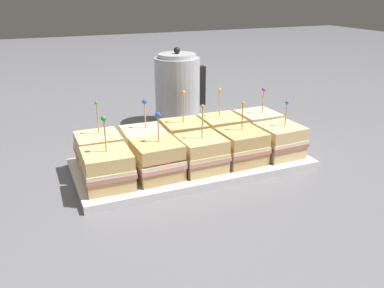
{
  "coord_description": "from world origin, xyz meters",
  "views": [
    {
      "loc": [
        -0.36,
        -0.84,
        0.41
      ],
      "look_at": [
        0.0,
        0.0,
        0.06
      ],
      "focal_mm": 38.0,
      "sensor_mm": 36.0,
      "label": 1
    }
  ],
  "objects_px": {
    "sandwich_front_right": "(242,146)",
    "sandwich_back_far_left": "(99,151)",
    "sandwich_back_center": "(183,138)",
    "sandwich_back_right": "(221,132)",
    "kettle_steel": "(178,90)",
    "sandwich_front_left": "(157,160)",
    "sandwich_front_far_right": "(279,140)",
    "serving_platter": "(192,164)",
    "sandwich_front_far_left": "(108,169)",
    "sandwich_back_far_right": "(257,127)",
    "sandwich_front_center": "(202,153)",
    "sandwich_back_left": "(144,144)"
  },
  "relations": [
    {
      "from": "sandwich_back_far_right",
      "to": "kettle_steel",
      "type": "bearing_deg",
      "value": 112.83
    },
    {
      "from": "sandwich_back_center",
      "to": "sandwich_back_right",
      "type": "xyz_separation_m",
      "value": [
        0.11,
        0.0,
        -0.0
      ]
    },
    {
      "from": "sandwich_back_far_left",
      "to": "sandwich_back_center",
      "type": "xyz_separation_m",
      "value": [
        0.21,
        -0.0,
        0.0
      ]
    },
    {
      "from": "sandwich_front_left",
      "to": "sandwich_back_far_left",
      "type": "distance_m",
      "value": 0.15
    },
    {
      "from": "sandwich_front_far_left",
      "to": "sandwich_back_far_right",
      "type": "relative_size",
      "value": 1.04
    },
    {
      "from": "sandwich_front_far_left",
      "to": "serving_platter",
      "type": "bearing_deg",
      "value": 14.19
    },
    {
      "from": "sandwich_front_left",
      "to": "sandwich_front_far_right",
      "type": "height_order",
      "value": "sandwich_front_left"
    },
    {
      "from": "sandwich_back_far_right",
      "to": "sandwich_back_center",
      "type": "bearing_deg",
      "value": 179.92
    },
    {
      "from": "sandwich_front_far_left",
      "to": "sandwich_front_right",
      "type": "relative_size",
      "value": 1.06
    },
    {
      "from": "sandwich_front_far_right",
      "to": "kettle_steel",
      "type": "bearing_deg",
      "value": 106.96
    },
    {
      "from": "sandwich_front_left",
      "to": "kettle_steel",
      "type": "xyz_separation_m",
      "value": [
        0.2,
        0.39,
        0.05
      ]
    },
    {
      "from": "sandwich_front_far_right",
      "to": "sandwich_back_left",
      "type": "bearing_deg",
      "value": 161.49
    },
    {
      "from": "sandwich_back_right",
      "to": "kettle_steel",
      "type": "height_order",
      "value": "kettle_steel"
    },
    {
      "from": "serving_platter",
      "to": "sandwich_front_right",
      "type": "bearing_deg",
      "value": -25.95
    },
    {
      "from": "serving_platter",
      "to": "sandwich_front_left",
      "type": "height_order",
      "value": "sandwich_front_left"
    },
    {
      "from": "sandwich_back_center",
      "to": "sandwich_back_far_right",
      "type": "height_order",
      "value": "sandwich_back_center"
    },
    {
      "from": "sandwich_front_far_right",
      "to": "sandwich_back_left",
      "type": "height_order",
      "value": "sandwich_back_left"
    },
    {
      "from": "sandwich_front_far_left",
      "to": "sandwich_front_far_right",
      "type": "relative_size",
      "value": 1.11
    },
    {
      "from": "sandwich_back_far_right",
      "to": "sandwich_front_center",
      "type": "bearing_deg",
      "value": -153.48
    },
    {
      "from": "sandwich_front_right",
      "to": "kettle_steel",
      "type": "height_order",
      "value": "kettle_steel"
    },
    {
      "from": "sandwich_front_right",
      "to": "sandwich_back_left",
      "type": "xyz_separation_m",
      "value": [
        -0.21,
        0.11,
        0.0
      ]
    },
    {
      "from": "serving_platter",
      "to": "sandwich_back_far_right",
      "type": "relative_size",
      "value": 3.74
    },
    {
      "from": "sandwich_front_left",
      "to": "sandwich_back_center",
      "type": "bearing_deg",
      "value": 45.31
    },
    {
      "from": "sandwich_back_center",
      "to": "sandwich_back_far_right",
      "type": "distance_m",
      "value": 0.22
    },
    {
      "from": "sandwich_front_right",
      "to": "serving_platter",
      "type": "bearing_deg",
      "value": 154.05
    },
    {
      "from": "sandwich_back_right",
      "to": "kettle_steel",
      "type": "relative_size",
      "value": 0.64
    },
    {
      "from": "sandwich_front_far_right",
      "to": "sandwich_back_right",
      "type": "relative_size",
      "value": 0.89
    },
    {
      "from": "sandwich_front_left",
      "to": "sandwich_back_center",
      "type": "distance_m",
      "value": 0.15
    },
    {
      "from": "sandwich_front_right",
      "to": "sandwich_back_far_left",
      "type": "relative_size",
      "value": 0.95
    },
    {
      "from": "sandwich_front_center",
      "to": "sandwich_back_center",
      "type": "bearing_deg",
      "value": 91.8
    },
    {
      "from": "sandwich_back_far_right",
      "to": "kettle_steel",
      "type": "distance_m",
      "value": 0.31
    },
    {
      "from": "serving_platter",
      "to": "sandwich_back_right",
      "type": "relative_size",
      "value": 3.59
    },
    {
      "from": "sandwich_front_right",
      "to": "sandwich_front_far_right",
      "type": "relative_size",
      "value": 1.06
    },
    {
      "from": "sandwich_back_far_left",
      "to": "sandwich_back_center",
      "type": "bearing_deg",
      "value": -0.64
    },
    {
      "from": "sandwich_back_left",
      "to": "sandwich_front_far_left",
      "type": "bearing_deg",
      "value": -135.86
    },
    {
      "from": "sandwich_front_center",
      "to": "sandwich_back_far_right",
      "type": "height_order",
      "value": "sandwich_front_center"
    },
    {
      "from": "sandwich_front_center",
      "to": "sandwich_front_right",
      "type": "relative_size",
      "value": 1.06
    },
    {
      "from": "sandwich_front_far_right",
      "to": "sandwich_back_right",
      "type": "distance_m",
      "value": 0.15
    },
    {
      "from": "sandwich_back_center",
      "to": "sandwich_front_left",
      "type": "bearing_deg",
      "value": -134.69
    },
    {
      "from": "sandwich_front_center",
      "to": "sandwich_back_right",
      "type": "distance_m",
      "value": 0.15
    },
    {
      "from": "kettle_steel",
      "to": "sandwich_front_right",
      "type": "bearing_deg",
      "value": -88.2
    },
    {
      "from": "sandwich_front_left",
      "to": "sandwich_back_center",
      "type": "height_order",
      "value": "sandwich_back_center"
    },
    {
      "from": "sandwich_back_left",
      "to": "sandwich_back_far_right",
      "type": "xyz_separation_m",
      "value": [
        0.32,
        -0.0,
        0.0
      ]
    },
    {
      "from": "serving_platter",
      "to": "kettle_steel",
      "type": "xyz_separation_m",
      "value": [
        0.09,
        0.34,
        0.1
      ]
    },
    {
      "from": "serving_platter",
      "to": "sandwich_front_far_right",
      "type": "bearing_deg",
      "value": -13.98
    },
    {
      "from": "sandwich_front_center",
      "to": "sandwich_front_far_left",
      "type": "bearing_deg",
      "value": -179.79
    },
    {
      "from": "sandwich_front_far_right",
      "to": "sandwich_back_center",
      "type": "height_order",
      "value": "sandwich_back_center"
    },
    {
      "from": "sandwich_front_far_left",
      "to": "sandwich_front_left",
      "type": "bearing_deg",
      "value": 0.52
    },
    {
      "from": "sandwich_front_far_right",
      "to": "sandwich_back_center",
      "type": "bearing_deg",
      "value": 153.81
    },
    {
      "from": "serving_platter",
      "to": "sandwich_front_left",
      "type": "relative_size",
      "value": 3.79
    }
  ]
}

